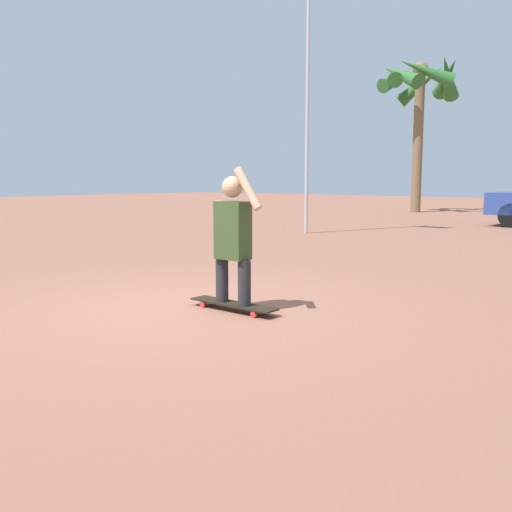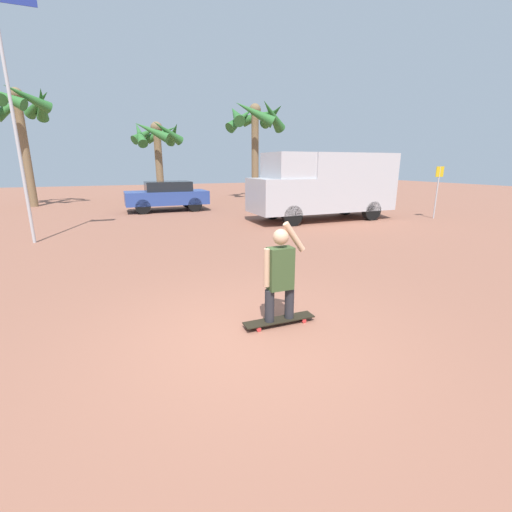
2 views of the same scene
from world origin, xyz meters
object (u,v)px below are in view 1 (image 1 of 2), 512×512
skateboard (233,304)px  person_skateboarder (233,234)px  palm_tree_far_left (419,86)px  flagpole (311,66)px

skateboard → person_skateboarder: (-0.00, 0.00, 0.78)m
palm_tree_far_left → flagpole: 11.20m
skateboard → flagpole: flagpole is taller
flagpole → person_skateboarder: bearing=-60.7°
palm_tree_far_left → flagpole: size_ratio=0.88×
skateboard → flagpole: bearing=119.3°
skateboard → flagpole: size_ratio=0.15×
skateboard → palm_tree_far_left: size_ratio=0.17×
palm_tree_far_left → flagpole: bearing=-79.6°
palm_tree_far_left → flagpole: (2.02, -10.97, -1.04)m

